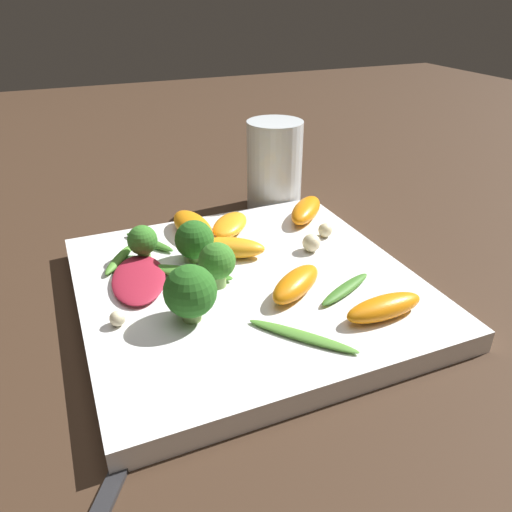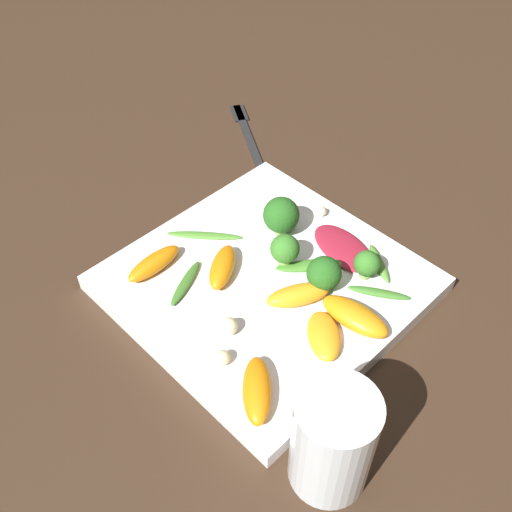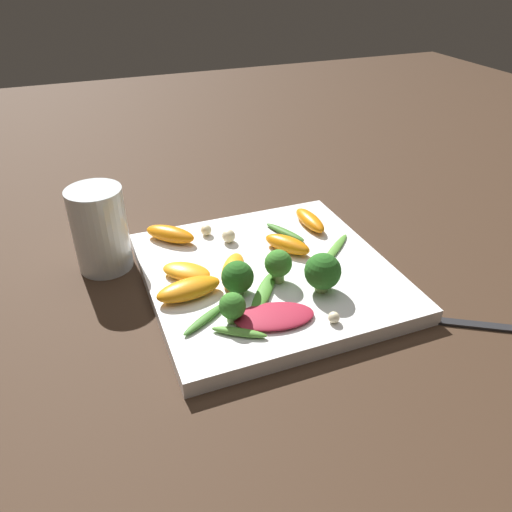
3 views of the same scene
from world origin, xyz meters
TOP-DOWN VIEW (x-y plane):
  - ground_plane at (0.00, 0.00)m, footprint 2.40×2.40m
  - plate at (0.00, 0.00)m, footprint 0.30×0.30m
  - drinking_glass at (-0.19, 0.11)m, footprint 0.07×0.07m
  - radicchio_leaf_0 at (-0.03, -0.09)m, footprint 0.10×0.07m
  - orange_segment_0 at (0.10, 0.08)m, footprint 0.03×0.07m
  - orange_segment_1 at (-0.10, 0.02)m, footprint 0.07×0.07m
  - orange_segment_2 at (-0.11, -0.02)m, footprint 0.08×0.04m
  - orange_segment_3 at (-0.10, 0.11)m, footprint 0.07×0.07m
  - orange_segment_4 at (0.04, 0.03)m, footprint 0.06×0.07m
  - orange_segment_5 at (-0.05, -0.00)m, footprint 0.06×0.08m
  - broccoli_floret_0 at (0.04, -0.07)m, footprint 0.04×0.04m
  - broccoli_floret_1 at (-0.05, -0.03)m, footprint 0.04×0.04m
  - broccoli_floret_2 at (-0.00, -0.03)m, footprint 0.03×0.03m
  - broccoli_floret_3 at (-0.08, -0.08)m, footprint 0.03×0.03m
  - arugula_sprig_0 at (-0.10, -0.07)m, footprint 0.06×0.05m
  - arugula_sprig_1 at (-0.03, -0.05)m, footprint 0.07×0.08m
  - arugula_sprig_2 at (-0.08, -0.11)m, footprint 0.06×0.04m
  - arugula_sprig_3 at (0.10, 0.01)m, footprint 0.08×0.07m
  - arugula_sprig_4 at (0.06, 0.07)m, footprint 0.04×0.07m
  - macadamia_nut_0 at (-0.03, 0.08)m, footprint 0.02×0.02m
  - macadamia_nut_1 at (-0.05, 0.11)m, footprint 0.02×0.02m
  - macadamia_nut_2 at (0.03, -0.12)m, footprint 0.01×0.01m

SIDE VIEW (x-z plane):
  - ground_plane at x=0.00m, z-range 0.00..0.00m
  - plate at x=0.00m, z-range 0.00..0.02m
  - arugula_sprig_3 at x=0.10m, z-range 0.02..0.03m
  - arugula_sprig_0 at x=-0.10m, z-range 0.02..0.03m
  - arugula_sprig_4 at x=0.06m, z-range 0.02..0.03m
  - arugula_sprig_1 at x=-0.03m, z-range 0.02..0.03m
  - arugula_sprig_2 at x=-0.08m, z-range 0.02..0.03m
  - radicchio_leaf_0 at x=-0.03m, z-range 0.02..0.03m
  - macadamia_nut_2 at x=0.03m, z-range 0.02..0.03m
  - macadamia_nut_1 at x=-0.05m, z-range 0.02..0.04m
  - orange_segment_1 at x=-0.10m, z-range 0.02..0.04m
  - orange_segment_0 at x=0.10m, z-range 0.02..0.04m
  - macadamia_nut_0 at x=-0.03m, z-range 0.02..0.04m
  - orange_segment_5 at x=-0.05m, z-range 0.02..0.04m
  - orange_segment_4 at x=0.04m, z-range 0.02..0.04m
  - orange_segment_3 at x=-0.10m, z-range 0.02..0.04m
  - orange_segment_2 at x=-0.11m, z-range 0.02..0.04m
  - broccoli_floret_3 at x=-0.08m, z-range 0.02..0.06m
  - broccoli_floret_1 at x=-0.05m, z-range 0.02..0.06m
  - broccoli_floret_2 at x=0.00m, z-range 0.02..0.07m
  - broccoli_floret_0 at x=0.04m, z-range 0.02..0.07m
  - drinking_glass at x=-0.19m, z-range 0.00..0.11m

